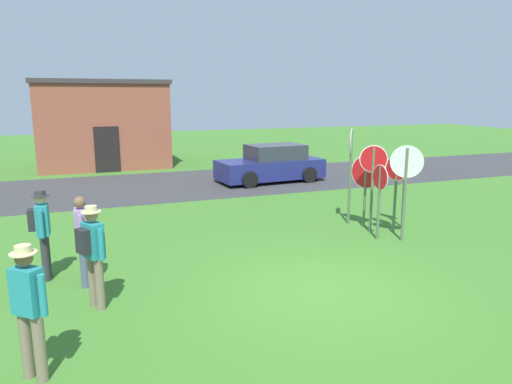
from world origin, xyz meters
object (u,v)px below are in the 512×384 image
parked_car_on_street (271,165)px  stop_sign_leaning_right (405,175)px  stop_sign_leaning_left (366,179)px  stop_sign_nearest (379,190)px  person_holding_notes (82,236)px  person_near_signs (93,250)px  stop_sign_center_cluster (396,181)px  person_in_blue (42,228)px  person_in_teal (29,305)px  stop_sign_rear_left (351,161)px  stop_sign_far_back (373,174)px  stop_sign_rear_right (406,176)px

parked_car_on_street → stop_sign_leaning_right: size_ratio=2.06×
stop_sign_leaning_left → stop_sign_nearest: bearing=-106.6°
person_holding_notes → person_near_signs: bearing=-82.1°
stop_sign_center_cluster → person_in_blue: size_ratio=1.16×
stop_sign_center_cluster → person_in_teal: bearing=-155.7°
stop_sign_leaning_left → person_holding_notes: stop_sign_leaning_left is taller
parked_car_on_street → person_in_blue: (-8.09, -8.08, 0.32)m
stop_sign_leaning_left → stop_sign_rear_left: size_ratio=0.74×
stop_sign_center_cluster → stop_sign_leaning_left: stop_sign_center_cluster is taller
parked_car_on_street → person_in_teal: bearing=-124.8°
person_holding_notes → person_near_signs: 1.09m
stop_sign_rear_left → person_in_blue: (-7.56, -1.34, -0.74)m
stop_sign_center_cluster → stop_sign_far_back: bearing=156.9°
stop_sign_center_cluster → person_holding_notes: stop_sign_center_cluster is taller
stop_sign_leaning_left → person_holding_notes: (-7.08, -1.52, -0.37)m
parked_car_on_street → stop_sign_leaning_left: (-0.31, -7.16, 0.63)m
stop_sign_leaning_right → person_near_signs: stop_sign_leaning_right is taller
stop_sign_far_back → person_holding_notes: (-6.95, -1.03, -0.58)m
parked_car_on_street → stop_sign_far_back: (-0.44, -7.65, 0.84)m
person_in_teal → person_in_blue: 3.48m
stop_sign_center_cluster → person_in_blue: (-8.20, -0.20, -0.34)m
stop_sign_rear_right → stop_sign_rear_left: stop_sign_rear_left is taller
stop_sign_far_back → person_in_blue: stop_sign_far_back is taller
parked_car_on_street → person_holding_notes: size_ratio=2.62×
stop_sign_nearest → stop_sign_rear_left: 1.57m
stop_sign_far_back → person_holding_notes: size_ratio=1.33×
stop_sign_leaning_left → person_in_teal: (-7.72, -4.41, -0.33)m
parked_car_on_street → stop_sign_rear_right: bearing=-90.8°
parked_car_on_street → stop_sign_leaning_left: stop_sign_leaning_left is taller
stop_sign_leaning_left → stop_sign_leaning_right: bearing=-27.2°
stop_sign_rear_right → stop_sign_leaning_left: stop_sign_rear_right is taller
stop_sign_rear_right → stop_sign_rear_left: bearing=102.8°
person_holding_notes → parked_car_on_street: bearing=49.6°
stop_sign_rear_right → person_near_signs: bearing=-170.2°
stop_sign_nearest → person_holding_notes: stop_sign_nearest is taller
stop_sign_rear_left → person_holding_notes: 7.18m
stop_sign_leaning_left → parked_car_on_street: bearing=87.5°
person_near_signs → person_in_teal: 1.98m
stop_sign_rear_right → person_near_signs: stop_sign_rear_right is taller
stop_sign_leaning_left → person_near_signs: (-6.93, -2.59, -0.31)m
parked_car_on_street → stop_sign_center_cluster: stop_sign_center_cluster is taller
stop_sign_center_cluster → person_holding_notes: 7.55m
stop_sign_leaning_right → person_holding_notes: 8.05m
stop_sign_nearest → person_in_blue: (-7.46, 0.14, -0.22)m
stop_sign_rear_right → person_in_teal: bearing=-159.0°
parked_car_on_street → stop_sign_far_back: 7.71m
parked_car_on_street → stop_sign_rear_left: stop_sign_rear_left is taller
parked_car_on_street → stop_sign_rear_left: size_ratio=1.69×
stop_sign_far_back → stop_sign_leaning_left: size_ratio=1.16×
parked_car_on_street → stop_sign_leaning_right: stop_sign_leaning_right is taller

